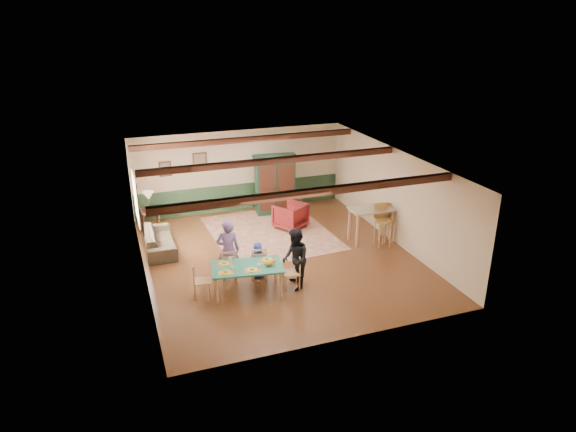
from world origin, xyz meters
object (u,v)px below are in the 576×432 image
object	(u,v)px
dining_chair_far_right	(259,262)
sofa	(159,240)
dining_chair_far_left	(229,265)
dining_chair_end_left	(202,280)
end_table	(151,221)
person_child	(258,260)
person_man	(228,250)
bar_stool_left	(383,226)
dining_table	(247,279)
person_woman	(295,259)
armchair	(290,216)
armoire	(275,184)
counter_table	(370,225)
table_lamp	(149,201)
dining_chair_end_right	(291,272)
bar_stool_right	(386,224)
cat	(269,263)

from	to	relation	value
dining_chair_far_right	sofa	xyz separation A→B (m)	(-2.14, 2.55, -0.15)
dining_chair_far_left	dining_chair_end_left	world-z (taller)	same
end_table	dining_chair_far_left	bearing A→B (deg)	-69.21
dining_chair_end_left	end_table	size ratio (longest dim) A/B	1.34
person_child	person_man	bearing A→B (deg)	-0.00
bar_stool_left	dining_chair_far_left	bearing A→B (deg)	-169.03
dining_table	person_woman	bearing A→B (deg)	-8.39
dining_chair_end_left	armchair	size ratio (longest dim) A/B	1.01
dining_table	armoire	xyz separation A→B (m)	(2.29, 4.80, 0.64)
dining_table	person_child	size ratio (longest dim) A/B	1.79
end_table	armoire	bearing A→B (deg)	2.58
person_child	armoire	world-z (taller)	armoire
person_man	counter_table	bearing A→B (deg)	-160.16
dining_chair_far_left	dining_chair_end_left	size ratio (longest dim) A/B	1.00
dining_table	person_man	size ratio (longest dim) A/B	1.04
table_lamp	dining_chair_end_right	bearing A→B (deg)	-59.63
person_woman	bar_stool_left	world-z (taller)	person_woman
end_table	table_lamp	size ratio (longest dim) A/B	1.09
bar_stool_right	armoire	bearing A→B (deg)	130.40
dining_table	person_woman	world-z (taller)	person_woman
dining_chair_far_left	table_lamp	xyz separation A→B (m)	(-1.48, 3.91, 0.52)
dining_chair_far_right	person_man	bearing A→B (deg)	-5.71
dining_table	armchair	xyz separation A→B (m)	(2.31, 3.42, 0.05)
person_man	counter_table	world-z (taller)	person_man
sofa	counter_table	xyz separation A→B (m)	(5.81, -1.48, 0.22)
dining_chair_end_right	armoire	distance (m)	5.14
dining_chair_end_right	end_table	distance (m)	5.53
person_man	bar_stool_left	bearing A→B (deg)	-165.61
person_child	armoire	xyz separation A→B (m)	(1.81, 4.13, 0.52)
armoire	cat	bearing A→B (deg)	-104.97
person_man	end_table	xyz separation A→B (m)	(-1.50, 3.84, -0.47)
armchair	counter_table	xyz separation A→B (m)	(1.82, -1.75, 0.12)
dining_chair_end_left	bar_stool_left	size ratio (longest dim) A/B	0.70
person_woman	counter_table	size ratio (longest dim) A/B	1.23
person_man	person_child	distance (m)	0.81
cat	armchair	size ratio (longest dim) A/B	0.38
table_lamp	bar_stool_left	size ratio (longest dim) A/B	0.48
dining_chair_far_left	dining_chair_far_right	world-z (taller)	same
dining_chair_end_right	sofa	xyz separation A→B (m)	(-2.72, 3.30, -0.15)
armchair	bar_stool_right	bearing A→B (deg)	106.37
armoire	dining_chair_end_left	bearing A→B (deg)	-120.69
armoire	bar_stool_left	bearing A→B (deg)	-55.33
person_woman	sofa	bearing A→B (deg)	-131.29
cat	person_man	bearing A→B (deg)	136.55
person_child	table_lamp	bearing A→B (deg)	-52.22
dining_chair_end_right	end_table	size ratio (longest dim) A/B	1.34
person_child	sofa	bearing A→B (deg)	-40.65
person_woman	armchair	bearing A→B (deg)	170.19
dining_table	dining_chair_end_right	bearing A→B (deg)	-8.39
person_man	dining_chair_far_right	bearing A→B (deg)	174.29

